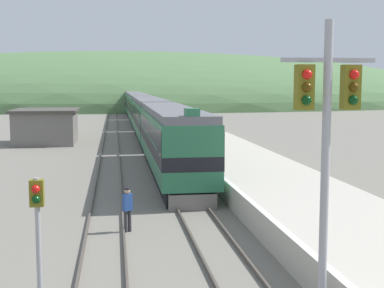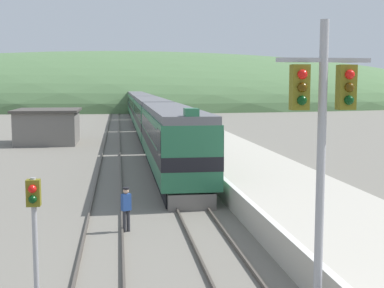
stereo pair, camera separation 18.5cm
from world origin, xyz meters
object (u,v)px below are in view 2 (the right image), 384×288
object	(u,v)px
express_train_lead_car	(172,139)
carriage_third	(142,108)
carriage_second	(151,118)
carriage_fourth	(136,103)
signal_mast_main	(322,131)
track_worker	(126,206)
signal_post_siding	(34,212)

from	to	relation	value
express_train_lead_car	carriage_third	world-z (taller)	express_train_lead_car
express_train_lead_car	carriage_second	xyz separation A→B (m)	(0.00, 21.38, -0.01)
carriage_second	carriage_fourth	size ratio (longest dim) A/B	1.00
express_train_lead_car	carriage_second	world-z (taller)	express_train_lead_car
carriage_second	signal_mast_main	bearing A→B (deg)	-88.29
carriage_fourth	signal_mast_main	world-z (taller)	signal_mast_main
express_train_lead_car	track_worker	distance (m)	13.01
signal_mast_main	carriage_second	bearing A→B (deg)	91.71
express_train_lead_car	carriage_fourth	size ratio (longest dim) A/B	0.94
signal_mast_main	signal_post_siding	world-z (taller)	signal_mast_main
signal_mast_main	track_worker	bearing A→B (deg)	115.44
signal_post_siding	track_worker	world-z (taller)	signal_post_siding
express_train_lead_car	signal_post_siding	size ratio (longest dim) A/B	5.87
express_train_lead_car	carriage_third	xyz separation A→B (m)	(0.00, 43.14, -0.01)
carriage_third	signal_mast_main	xyz separation A→B (m)	(1.29, -64.84, 2.38)
signal_post_siding	carriage_fourth	bearing A→B (deg)	86.21
carriage_second	signal_mast_main	world-z (taller)	signal_mast_main
signal_post_siding	signal_mast_main	bearing A→B (deg)	-21.48
carriage_second	signal_post_siding	xyz separation A→B (m)	(-5.56, -40.39, 0.06)
signal_post_siding	track_worker	xyz separation A→B (m)	(2.50, 6.43, -1.40)
express_train_lead_car	carriage_second	size ratio (longest dim) A/B	0.94
carriage_third	signal_post_siding	bearing A→B (deg)	-95.11
carriage_fourth	express_train_lead_car	bearing A→B (deg)	-90.00
carriage_fourth	signal_mast_main	bearing A→B (deg)	-89.15
carriage_second	carriage_fourth	xyz separation A→B (m)	(0.00, 43.51, 0.00)
express_train_lead_car	carriage_fourth	distance (m)	64.90
express_train_lead_car	carriage_second	distance (m)	21.38
carriage_second	track_worker	size ratio (longest dim) A/B	11.76
carriage_second	signal_post_siding	bearing A→B (deg)	-97.84
signal_mast_main	signal_post_siding	bearing A→B (deg)	158.52
carriage_third	carriage_fourth	xyz separation A→B (m)	(0.00, 21.76, 0.00)
express_train_lead_car	signal_mast_main	world-z (taller)	signal_mast_main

